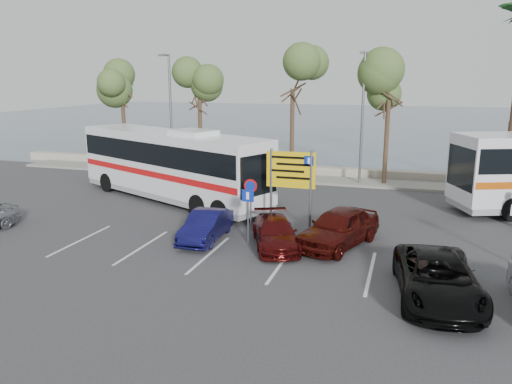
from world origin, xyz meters
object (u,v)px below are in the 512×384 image
(coach_bus_left, at_px, (171,167))
(pedestrian_near, at_px, (259,196))
(street_lamp_left, at_px, (170,108))
(car_red, at_px, (339,227))
(suv_black, at_px, (438,278))
(car_blue, at_px, (206,226))
(street_lamp_right, at_px, (362,112))
(direction_sign, at_px, (291,176))
(car_maroon, at_px, (275,233))

(coach_bus_left, bearing_deg, pedestrian_near, -15.28)
(street_lamp_left, height_order, car_red, street_lamp_left)
(suv_black, bearing_deg, car_blue, 153.86)
(street_lamp_right, distance_m, car_blue, 14.39)
(coach_bus_left, height_order, suv_black, coach_bus_left)
(street_lamp_right, bearing_deg, direction_sign, -100.94)
(street_lamp_left, bearing_deg, coach_bus_left, -63.50)
(coach_bus_left, bearing_deg, car_blue, -52.51)
(pedestrian_near, bearing_deg, street_lamp_right, -157.18)
(street_lamp_right, distance_m, direction_sign, 10.73)
(street_lamp_right, bearing_deg, coach_bus_left, -143.54)
(street_lamp_left, distance_m, pedestrian_near, 12.91)
(street_lamp_right, bearing_deg, car_maroon, -98.83)
(direction_sign, distance_m, car_maroon, 3.15)
(street_lamp_left, xyz_separation_m, direction_sign, (11.00, -10.32, -2.17))
(direction_sign, height_order, suv_black, direction_sign)
(street_lamp_left, xyz_separation_m, car_blue, (8.00, -12.89, -3.99))
(street_lamp_left, distance_m, car_maroon, 17.41)
(coach_bus_left, bearing_deg, suv_black, -33.96)
(street_lamp_right, bearing_deg, car_red, -88.09)
(street_lamp_left, relative_size, street_lamp_right, 1.00)
(car_red, bearing_deg, direction_sign, 165.26)
(coach_bus_left, height_order, car_red, coach_bus_left)
(street_lamp_right, height_order, coach_bus_left, street_lamp_right)
(direction_sign, bearing_deg, car_blue, -139.51)
(street_lamp_right, height_order, pedestrian_near, street_lamp_right)
(car_blue, bearing_deg, pedestrian_near, 74.58)
(street_lamp_right, distance_m, pedestrian_near, 10.09)
(car_blue, xyz_separation_m, car_red, (5.40, 0.87, 0.17))
(street_lamp_right, height_order, car_blue, street_lamp_right)
(car_maroon, bearing_deg, suv_black, -50.64)
(street_lamp_right, xyz_separation_m, car_red, (0.40, -12.02, -3.82))
(car_blue, xyz_separation_m, car_maroon, (3.00, 0.01, -0.03))
(street_lamp_right, height_order, direction_sign, street_lamp_right)
(street_lamp_left, xyz_separation_m, suv_black, (17.00, -16.11, -3.90))
(car_blue, height_order, car_maroon, car_blue)
(street_lamp_left, relative_size, car_blue, 2.16)
(direction_sign, xyz_separation_m, suv_black, (6.00, -5.79, -1.73))
(direction_sign, distance_m, car_red, 3.37)
(coach_bus_left, xyz_separation_m, car_maroon, (7.50, -5.86, -1.28))
(direction_sign, bearing_deg, car_maroon, -90.09)
(direction_sign, distance_m, coach_bus_left, 8.22)
(direction_sign, xyz_separation_m, coach_bus_left, (-7.50, 3.30, -0.57))
(street_lamp_left, height_order, suv_black, street_lamp_left)
(coach_bus_left, distance_m, suv_black, 16.32)
(street_lamp_left, bearing_deg, suv_black, -43.46)
(coach_bus_left, bearing_deg, street_lamp_left, 116.50)
(street_lamp_right, distance_m, coach_bus_left, 12.12)
(direction_sign, xyz_separation_m, car_red, (2.40, -1.70, -1.65))
(street_lamp_right, relative_size, car_red, 1.76)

